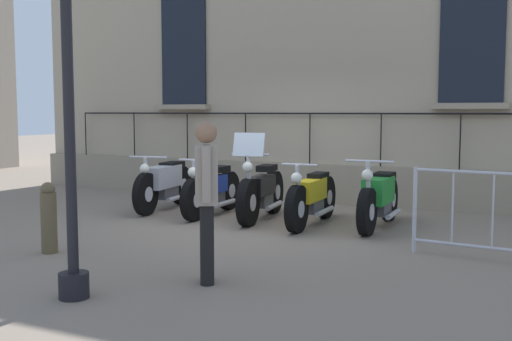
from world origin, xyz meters
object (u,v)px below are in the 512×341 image
at_px(motorcycle_black, 261,192).
at_px(pedestrian_standing, 207,193).
at_px(motorcycle_green, 379,198).
at_px(bollard, 49,217).
at_px(motorcycle_yellow, 312,198).
at_px(motorcycle_blue, 212,191).
at_px(motorcycle_silver, 164,184).

xyz_separation_m(motorcycle_black, pedestrian_standing, (3.56, 1.11, 0.48)).
distance_m(motorcycle_green, bollard, 4.65).
height_order(motorcycle_yellow, pedestrian_standing, pedestrian_standing).
height_order(motorcycle_black, motorcycle_yellow, motorcycle_black).
distance_m(motorcycle_black, bollard, 3.52).
xyz_separation_m(motorcycle_blue, bollard, (3.26, -0.39, 0.03)).
bearing_deg(motorcycle_black, bollard, -21.69).
distance_m(motorcycle_yellow, pedestrian_standing, 3.49).
height_order(bollard, pedestrian_standing, pedestrian_standing).
bearing_deg(bollard, motorcycle_blue, 173.16).
height_order(motorcycle_green, bollard, motorcycle_green).
bearing_deg(motorcycle_green, motorcycle_blue, -87.32).
distance_m(motorcycle_blue, bollard, 3.29).
bearing_deg(motorcycle_green, bollard, -43.08).
height_order(motorcycle_silver, pedestrian_standing, pedestrian_standing).
bearing_deg(bollard, motorcycle_silver, -169.05).
relative_size(motorcycle_blue, motorcycle_yellow, 0.95).
bearing_deg(motorcycle_blue, motorcycle_black, 90.23).
distance_m(motorcycle_silver, motorcycle_yellow, 2.88).
bearing_deg(motorcycle_yellow, bollard, -35.02).
xyz_separation_m(motorcycle_yellow, pedestrian_standing, (3.45, 0.20, 0.50)).
height_order(motorcycle_yellow, motorcycle_green, motorcycle_green).
bearing_deg(motorcycle_yellow, motorcycle_blue, -93.53).
relative_size(motorcycle_black, pedestrian_standing, 1.24).
height_order(motorcycle_silver, motorcycle_green, motorcycle_green).
bearing_deg(bollard, motorcycle_green, 136.92).
bearing_deg(motorcycle_silver, motorcycle_blue, 82.20).
xyz_separation_m(motorcycle_yellow, bollard, (3.15, -2.21, 0.02)).
bearing_deg(motorcycle_black, motorcycle_yellow, 82.74).
bearing_deg(pedestrian_standing, motorcycle_silver, -140.37).
bearing_deg(bollard, motorcycle_black, 158.31).
bearing_deg(pedestrian_standing, motorcycle_black, -162.74).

